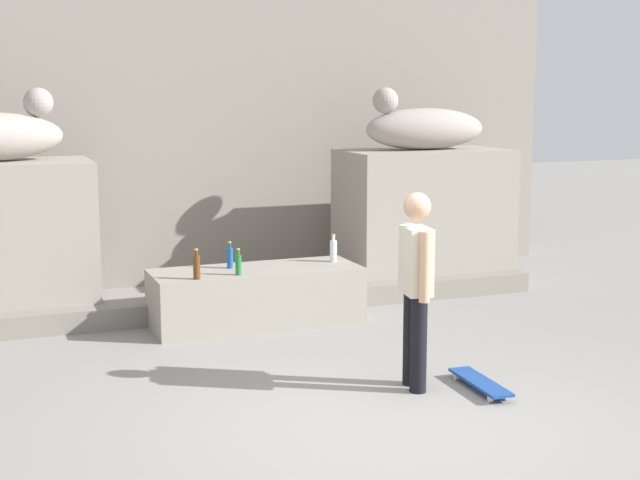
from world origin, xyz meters
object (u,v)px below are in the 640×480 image
object	(u,v)px
bottle_brown	(197,267)
statue_reclining_right	(423,127)
skater	(416,282)
bottle_blue	(230,257)
bottle_green	(238,264)
skateboard	(480,382)
bottle_clear	(333,250)

from	to	relation	value
bottle_brown	statue_reclining_right	bearing A→B (deg)	23.51
bottle_brown	skater	bearing A→B (deg)	-59.12
bottle_blue	bottle_brown	size ratio (longest dim) A/B	0.93
bottle_green	statue_reclining_right	bearing A→B (deg)	25.99
bottle_blue	skater	bearing A→B (deg)	-71.98
bottle_blue	bottle_green	bearing A→B (deg)	-92.54
skater	bottle_brown	distance (m)	2.59
statue_reclining_right	bottle_green	size ratio (longest dim) A/B	5.82
bottle_green	skater	bearing A→B (deg)	-68.85
bottle_brown	bottle_blue	bearing A→B (deg)	42.44
bottle_brown	skateboard	bearing A→B (deg)	-53.45
skateboard	bottle_blue	distance (m)	3.26
bottle_blue	skateboard	bearing A→B (deg)	-64.81
skateboard	bottle_blue	world-z (taller)	bottle_blue
statue_reclining_right	skater	bearing A→B (deg)	62.97
skater	bottle_green	world-z (taller)	skater
skateboard	bottle_clear	distance (m)	2.92
statue_reclining_right	bottle_blue	bearing A→B (deg)	20.54
statue_reclining_right	skater	distance (m)	4.27
bottle_green	bottle_blue	xyz separation A→B (m)	(0.02, 0.38, 0.01)
bottle_blue	bottle_brown	bearing A→B (deg)	-137.56
bottle_green	bottle_brown	distance (m)	0.45
statue_reclining_right	bottle_clear	size ratio (longest dim) A/B	5.22
skater	bottle_clear	size ratio (longest dim) A/B	5.41
skater	statue_reclining_right	bearing A→B (deg)	-18.89
bottle_blue	statue_reclining_right	bearing A→B (deg)	19.55
bottle_brown	bottle_clear	bearing A→B (deg)	12.76
statue_reclining_right	bottle_brown	world-z (taller)	statue_reclining_right
bottle_clear	bottle_blue	bearing A→B (deg)	177.24
statue_reclining_right	bottle_green	bearing A→B (deg)	26.98
statue_reclining_right	skater	world-z (taller)	statue_reclining_right
skater	bottle_green	bearing A→B (deg)	30.28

